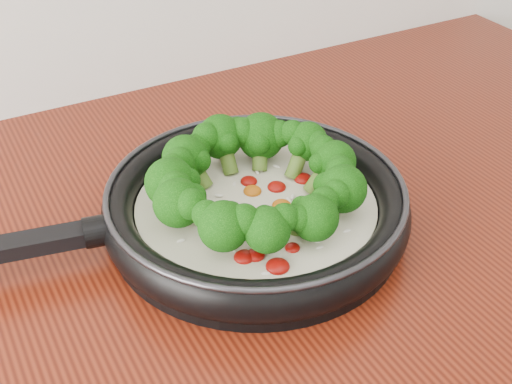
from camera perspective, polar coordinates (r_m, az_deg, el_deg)
skillet at (r=0.75m, az=-0.34°, el=-0.73°), size 0.56×0.40×0.10m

